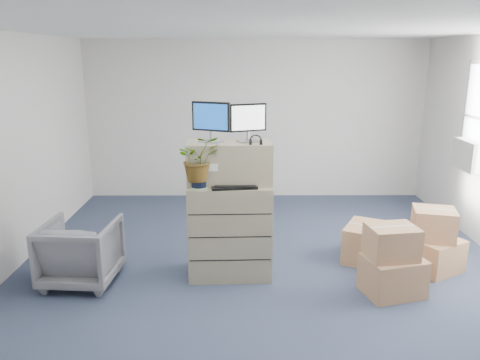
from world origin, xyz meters
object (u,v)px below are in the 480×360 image
at_px(potted_plant, 199,164).
at_px(office_chair, 81,249).
at_px(keyboard, 234,187).
at_px(monitor_left, 211,120).
at_px(water_bottle, 239,170).
at_px(filing_cabinet_lower, 230,230).
at_px(monitor_right, 248,121).

distance_m(potted_plant, office_chair, 1.66).
bearing_deg(keyboard, monitor_left, 133.44).
bearing_deg(office_chair, potted_plant, -174.02).
distance_m(water_bottle, office_chair, 2.00).
bearing_deg(water_bottle, monitor_left, -171.23).
relative_size(monitor_left, water_bottle, 1.64).
height_order(filing_cabinet_lower, monitor_left, monitor_left).
bearing_deg(filing_cabinet_lower, monitor_right, 12.08).
xyz_separation_m(filing_cabinet_lower, keyboard, (0.05, -0.16, 0.57)).
relative_size(filing_cabinet_lower, water_bottle, 4.05).
relative_size(monitor_left, office_chair, 0.55).
height_order(monitor_right, water_bottle, monitor_right).
bearing_deg(monitor_left, office_chair, -148.35).
bearing_deg(monitor_left, water_bottle, 30.94).
xyz_separation_m(keyboard, water_bottle, (0.05, 0.25, 0.12)).
bearing_deg(keyboard, filing_cabinet_lower, 99.98).
distance_m(monitor_right, keyboard, 0.75).
distance_m(monitor_right, water_bottle, 0.59).
relative_size(monitor_right, office_chair, 0.53).
distance_m(monitor_left, monitor_right, 0.41).
height_order(monitor_right, keyboard, monitor_right).
bearing_deg(office_chair, keyboard, -174.18).
xyz_separation_m(monitor_right, office_chair, (-1.89, -0.26, -1.41)).
xyz_separation_m(potted_plant, office_chair, (-1.35, -0.04, -0.97)).
xyz_separation_m(filing_cabinet_lower, potted_plant, (-0.33, -0.17, 0.82)).
bearing_deg(keyboard, water_bottle, 70.31).
relative_size(water_bottle, office_chair, 0.34).
distance_m(keyboard, office_chair, 1.88).
distance_m(monitor_right, office_chair, 2.37).
bearing_deg(water_bottle, monitor_right, -19.38).
relative_size(monitor_left, potted_plant, 0.74).
bearing_deg(water_bottle, potted_plant, -149.54).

